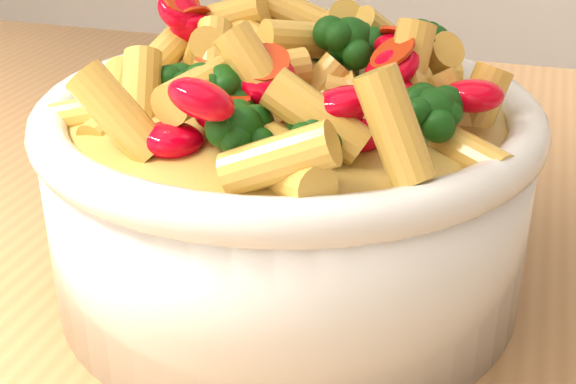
% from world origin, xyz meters
% --- Properties ---
extents(table, '(1.20, 0.80, 0.90)m').
position_xyz_m(table, '(0.00, 0.00, 0.80)').
color(table, '#A77747').
rests_on(table, ground).
extents(serving_bowl, '(0.27, 0.27, 0.12)m').
position_xyz_m(serving_bowl, '(0.06, -0.08, 0.96)').
color(serving_bowl, silver).
rests_on(serving_bowl, table).
extents(pasta_salad, '(0.21, 0.21, 0.05)m').
position_xyz_m(pasta_salad, '(0.06, -0.08, 1.03)').
color(pasta_salad, '#F0BB4C').
rests_on(pasta_salad, serving_bowl).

